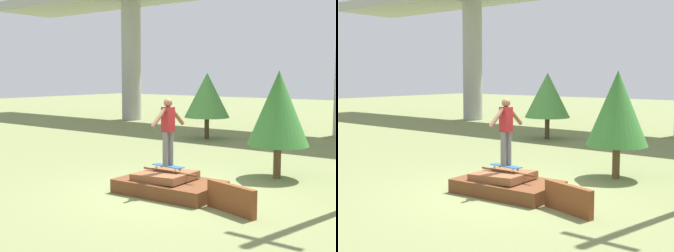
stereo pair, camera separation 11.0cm
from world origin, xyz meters
TOP-DOWN VIEW (x-y plane):
  - ground_plane at (0.00, 0.00)m, footprint 80.00×80.00m
  - scrap_pile at (-0.02, -0.00)m, footprint 2.28×1.46m
  - scrap_plank_loose at (1.76, -0.40)m, footprint 1.18×0.43m
  - skateboard at (-0.09, 0.07)m, footprint 0.78×0.27m
  - skater at (-0.09, 0.07)m, footprint 0.23×1.04m
  - tree_behind_left at (1.15, 2.86)m, footprint 1.51×1.51m
  - tree_behind_right at (-4.18, 7.80)m, footprint 1.80×1.80m

SIDE VIEW (x-z plane):
  - ground_plane at x=0.00m, z-range 0.00..0.00m
  - scrap_pile at x=-0.02m, z-range -0.06..0.44m
  - scrap_plank_loose at x=1.76m, z-range 0.00..0.53m
  - skateboard at x=-0.09m, z-range 0.54..0.62m
  - skater at x=-0.09m, z-range 0.69..2.15m
  - tree_behind_left at x=1.15m, z-range 0.40..3.07m
  - tree_behind_right at x=-4.18m, z-range 0.43..3.07m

